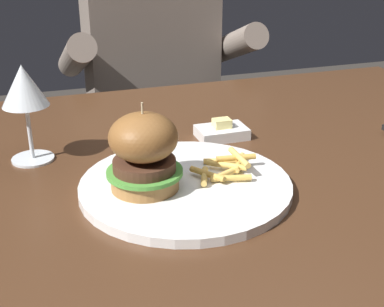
# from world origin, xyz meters

# --- Properties ---
(dining_table) EXTENTS (1.34, 0.86, 0.74)m
(dining_table) POSITION_xyz_m (0.00, 0.00, 0.65)
(dining_table) COLOR #472B19
(dining_table) RESTS_ON ground
(main_plate) EXTENTS (0.31, 0.31, 0.01)m
(main_plate) POSITION_xyz_m (-0.06, -0.10, 0.75)
(main_plate) COLOR white
(main_plate) RESTS_ON dining_table
(burger_sandwich) EXTENTS (0.11, 0.11, 0.13)m
(burger_sandwich) POSITION_xyz_m (-0.12, -0.10, 0.81)
(burger_sandwich) COLOR #9E6B38
(burger_sandwich) RESTS_ON main_plate
(fries_pile) EXTENTS (0.11, 0.09, 0.03)m
(fries_pile) POSITION_xyz_m (0.01, -0.09, 0.76)
(fries_pile) COLOR #EABC5B
(fries_pile) RESTS_ON main_plate
(wine_glass) EXTENTS (0.07, 0.07, 0.16)m
(wine_glass) POSITION_xyz_m (-0.27, 0.08, 0.86)
(wine_glass) COLOR silver
(wine_glass) RESTS_ON dining_table
(butter_dish) EXTENTS (0.09, 0.06, 0.04)m
(butter_dish) POSITION_xyz_m (0.07, 0.08, 0.75)
(butter_dish) COLOR white
(butter_dish) RESTS_ON dining_table
(diner_person) EXTENTS (0.51, 0.36, 1.18)m
(diner_person) POSITION_xyz_m (0.10, 0.71, 0.56)
(diner_person) COLOR #282833
(diner_person) RESTS_ON ground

